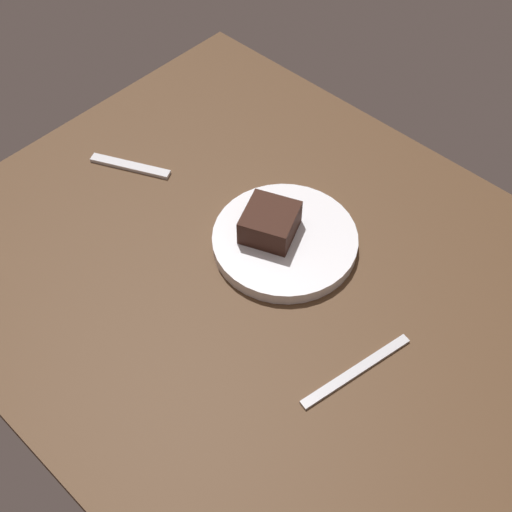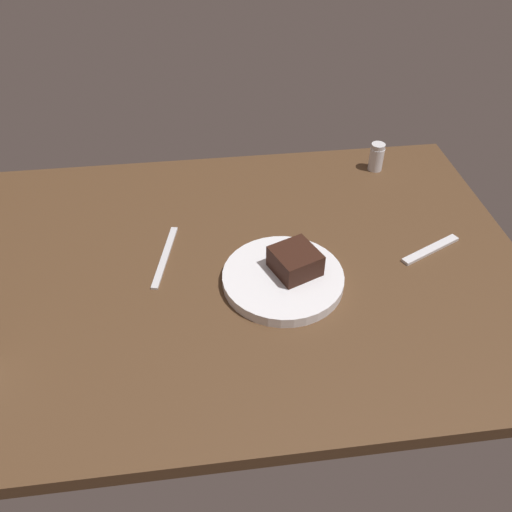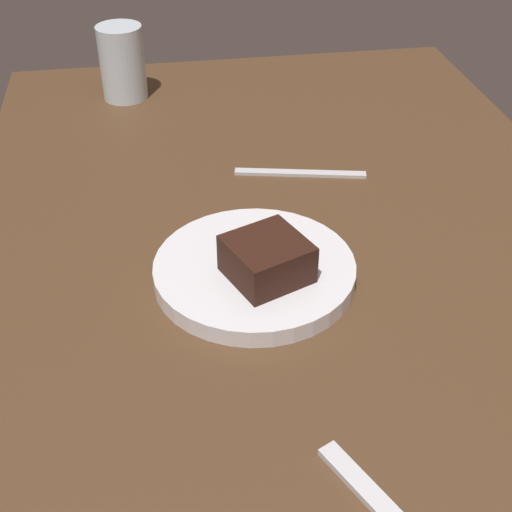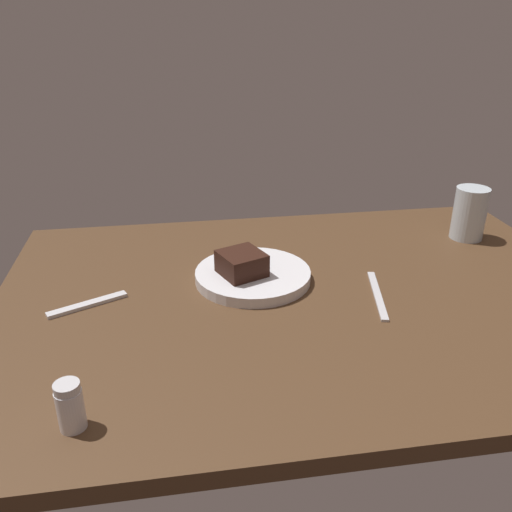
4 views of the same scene
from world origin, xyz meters
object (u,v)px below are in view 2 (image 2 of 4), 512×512
dessert_plate (283,279)px  salt_shaker (376,157)px  dessert_spoon (431,249)px  butter_knife (165,256)px  chocolate_cake_slice (295,261)px

dessert_plate → salt_shaker: size_ratio=3.31×
dessert_spoon → butter_knife: dessert_spoon is taller
butter_knife → chocolate_cake_slice: bearing=-98.0°
dessert_plate → butter_knife: bearing=155.5°
chocolate_cake_slice → dessert_spoon: (29.73, 4.54, -4.13)cm
salt_shaker → butter_knife: size_ratio=0.37×
dessert_plate → chocolate_cake_slice: size_ratio=2.85×
salt_shaker → dessert_spoon: (2.19, -32.57, -3.15)cm
chocolate_cake_slice → salt_shaker: bearing=53.4°
dessert_plate → chocolate_cake_slice: 4.29cm
chocolate_cake_slice → butter_knife: chocolate_cake_slice is taller
dessert_spoon → salt_shaker: bearing=-111.7°
chocolate_cake_slice → salt_shaker: salt_shaker is taller
chocolate_cake_slice → salt_shaker: (27.54, 37.11, -0.98)cm
dessert_plate → dessert_spoon: 32.64cm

